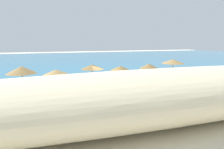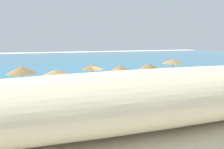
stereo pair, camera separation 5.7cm
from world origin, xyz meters
TOP-DOWN VIEW (x-y plane):
  - ground_plane at (0.00, 0.00)m, footprint 160.00×160.00m
  - sea_water at (0.00, 38.83)m, footprint 160.00×65.81m
  - dune_ridge at (2.60, -7.26)m, footprint 50.73×8.29m
  - beach_umbrella_0 at (-7.56, 1.30)m, footprint 2.57×2.57m
  - beach_umbrella_1 at (-4.65, 1.29)m, footprint 2.35×2.35m
  - beach_umbrella_2 at (-1.13, 1.56)m, footprint 2.27×2.27m
  - beach_umbrella_3 at (1.99, 1.70)m, footprint 2.16×2.16m
  - beach_umbrella_4 at (5.39, 1.57)m, footprint 2.08×2.08m
  - beach_umbrella_5 at (8.68, 1.67)m, footprint 2.65×2.65m
  - lounge_chair_0 at (5.27, 0.94)m, footprint 1.67×0.94m
  - lounge_chair_1 at (-4.83, 0.10)m, footprint 1.37×0.77m
  - wooden_signpost at (-8.45, -2.92)m, footprint 0.83×0.21m
  - beach_ball at (5.47, -1.89)m, footprint 0.35×0.35m

SIDE VIEW (x-z plane):
  - ground_plane at x=0.00m, z-range 0.00..0.00m
  - sea_water at x=0.00m, z-range 0.00..0.01m
  - beach_ball at x=5.47m, z-range 0.00..0.35m
  - lounge_chair_0 at x=5.27m, z-range -0.07..0.95m
  - lounge_chair_1 at x=-4.83m, z-range -0.11..1.03m
  - wooden_signpost at x=-8.45m, z-range 0.17..1.89m
  - dune_ridge at x=2.60m, z-range 0.00..3.20m
  - beach_umbrella_1 at x=-4.65m, z-range 0.92..3.25m
  - beach_umbrella_3 at x=1.99m, z-range 0.92..3.26m
  - beach_umbrella_4 at x=5.39m, z-range 0.96..3.41m
  - beach_umbrella_2 at x=-1.13m, z-range 1.07..3.69m
  - beach_umbrella_0 at x=-7.56m, z-range 1.05..3.82m
  - beach_umbrella_5 at x=8.68m, z-range 1.16..3.99m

